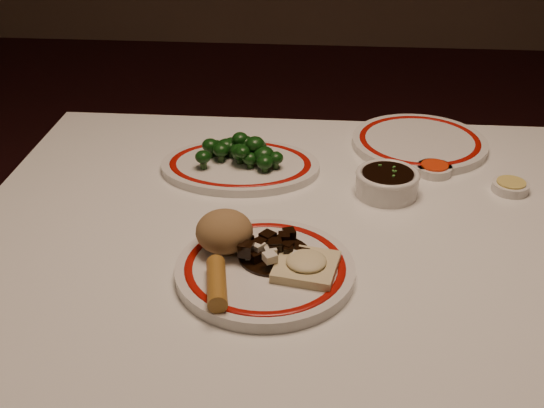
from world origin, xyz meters
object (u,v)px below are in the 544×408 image
(rice_mound, at_px, (224,231))
(main_plate, at_px, (265,270))
(fried_wonton, at_px, (306,265))
(stirfry_heap, at_px, (274,250))
(broccoli_plate, at_px, (240,166))
(broccoli_pile, at_px, (241,150))
(dining_table, at_px, (335,278))
(spring_roll, at_px, (217,283))
(soy_bowl, at_px, (387,184))

(rice_mound, bearing_deg, main_plate, -30.89)
(rice_mound, distance_m, fried_wonton, 0.13)
(stirfry_heap, height_order, broccoli_plate, stirfry_heap)
(broccoli_pile, bearing_deg, fried_wonton, -68.66)
(dining_table, relative_size, broccoli_plate, 4.02)
(spring_roll, xyz_separation_m, soy_bowl, (0.25, 0.32, -0.01))
(stirfry_heap, height_order, broccoli_pile, broccoli_pile)
(main_plate, relative_size, broccoli_plate, 0.95)
(spring_roll, bearing_deg, main_plate, 37.42)
(main_plate, xyz_separation_m, fried_wonton, (0.06, -0.01, 0.02))
(fried_wonton, relative_size, soy_bowl, 0.91)
(broccoli_plate, bearing_deg, stirfry_heap, -74.14)
(main_plate, bearing_deg, dining_table, 51.04)
(dining_table, xyz_separation_m, fried_wonton, (-0.05, -0.14, 0.12))
(stirfry_heap, height_order, soy_bowl, stirfry_heap)
(fried_wonton, height_order, soy_bowl, same)
(dining_table, height_order, stirfry_heap, stirfry_heap)
(rice_mound, xyz_separation_m, spring_roll, (0.00, -0.10, -0.02))
(stirfry_heap, bearing_deg, rice_mound, 168.48)
(main_plate, height_order, broccoli_plate, main_plate)
(broccoli_pile, relative_size, soy_bowl, 1.47)
(fried_wonton, distance_m, stirfry_heap, 0.06)
(fried_wonton, distance_m, soy_bowl, 0.30)
(stirfry_heap, distance_m, broccoli_pile, 0.32)
(spring_roll, height_order, broccoli_plate, spring_roll)
(stirfry_heap, bearing_deg, main_plate, -114.98)
(spring_roll, bearing_deg, fried_wonton, 15.55)
(main_plate, bearing_deg, stirfry_heap, 65.02)
(dining_table, xyz_separation_m, rice_mound, (-0.17, -0.09, 0.14))
(spring_roll, bearing_deg, dining_table, 39.63)
(dining_table, bearing_deg, main_plate, -128.96)
(dining_table, distance_m, rice_mound, 0.24)
(soy_bowl, bearing_deg, broccoli_plate, 165.37)
(spring_roll, relative_size, stirfry_heap, 0.88)
(main_plate, bearing_deg, broccoli_pile, 102.62)
(main_plate, xyz_separation_m, spring_roll, (-0.06, -0.06, 0.02))
(dining_table, distance_m, main_plate, 0.20)
(soy_bowl, bearing_deg, main_plate, -126.07)
(broccoli_pile, bearing_deg, main_plate, -77.38)
(fried_wonton, bearing_deg, spring_roll, -154.21)
(broccoli_plate, height_order, soy_bowl, soy_bowl)
(dining_table, xyz_separation_m, broccoli_plate, (-0.18, 0.20, 0.10))
(main_plate, xyz_separation_m, stirfry_heap, (0.01, 0.02, 0.02))
(fried_wonton, bearing_deg, main_plate, 172.15)
(spring_roll, bearing_deg, soy_bowl, 42.33)
(fried_wonton, xyz_separation_m, stirfry_heap, (-0.05, 0.03, 0.00))
(dining_table, distance_m, fried_wonton, 0.19)
(dining_table, height_order, broccoli_pile, broccoli_pile)
(dining_table, distance_m, soy_bowl, 0.19)
(rice_mound, distance_m, broccoli_pile, 0.29)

